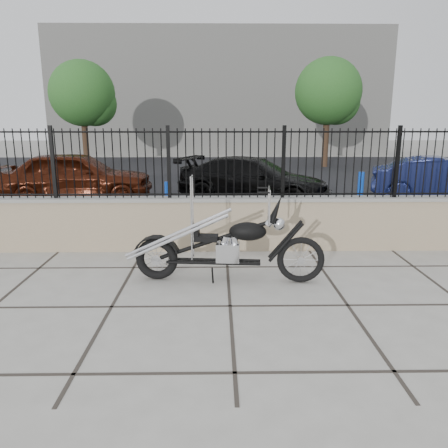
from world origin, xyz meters
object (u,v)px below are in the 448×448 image
car_black (253,180)px  car_blue (442,180)px  car_red (76,176)px  chopper_motorcycle (224,229)px

car_black → car_blue: car_black is taller
car_blue → car_black: bearing=109.1°
car_red → car_black: size_ratio=0.97×
car_red → car_black: 5.06m
car_black → car_red: bearing=112.4°
car_blue → chopper_motorcycle: bearing=153.8°
car_red → car_blue: (10.46, -0.14, -0.09)m
car_red → car_black: bearing=-95.5°
chopper_motorcycle → car_black: size_ratio=0.60×
chopper_motorcycle → car_black: bearing=86.3°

